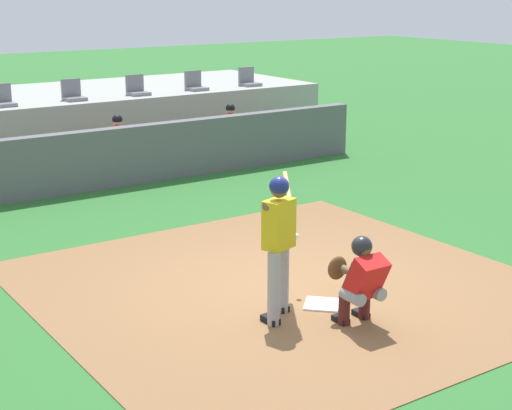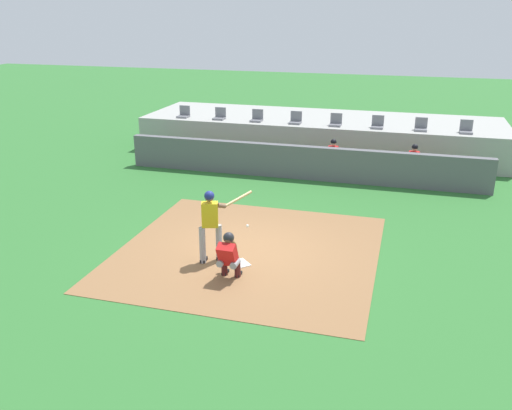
{
  "view_description": "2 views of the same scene",
  "coord_description": "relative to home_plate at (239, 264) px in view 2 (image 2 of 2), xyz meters",
  "views": [
    {
      "loc": [
        -6.03,
        -8.14,
        3.97
      ],
      "look_at": [
        0.0,
        0.7,
        1.0
      ],
      "focal_mm": 55.76,
      "sensor_mm": 36.0,
      "label": 1
    },
    {
      "loc": [
        3.61,
        -11.94,
        5.79
      ],
      "look_at": [
        0.0,
        0.7,
        1.0
      ],
      "focal_mm": 37.99,
      "sensor_mm": 36.0,
      "label": 2
    }
  ],
  "objects": [
    {
      "name": "ground_plane",
      "position": [
        0.0,
        0.8,
        -0.02
      ],
      "size": [
        80.0,
        80.0,
        0.0
      ],
      "primitive_type": "plane",
      "color": "#2D6B2D"
    },
    {
      "name": "dirt_infield",
      "position": [
        0.0,
        0.8,
        -0.02
      ],
      "size": [
        6.4,
        6.4,
        0.01
      ],
      "primitive_type": "cube",
      "color": "olive",
      "rests_on": "ground"
    },
    {
      "name": "home_plate",
      "position": [
        0.0,
        0.0,
        0.0
      ],
      "size": [
        0.62,
        0.62,
        0.02
      ],
      "primitive_type": "cube",
      "rotation": [
        0.0,
        0.0,
        0.79
      ],
      "color": "white",
      "rests_on": "dirt_infield"
    },
    {
      "name": "batter_at_plate",
      "position": [
        -0.68,
        0.01,
        1.01
      ],
      "size": [
        1.02,
        1.13,
        1.8
      ],
      "color": "#99999E",
      "rests_on": "ground"
    },
    {
      "name": "catcher_crouched",
      "position": [
        -0.0,
        -0.7,
        0.58
      ],
      "size": [
        0.49,
        1.68,
        1.13
      ],
      "color": "gray",
      "rests_on": "ground"
    },
    {
      "name": "dugout_wall",
      "position": [
        0.0,
        7.3,
        0.58
      ],
      "size": [
        13.0,
        0.3,
        1.2
      ],
      "primitive_type": "cube",
      "color": "#59595E",
      "rests_on": "ground"
    },
    {
      "name": "dugout_bench",
      "position": [
        0.0,
        8.3,
        0.2
      ],
      "size": [
        11.8,
        0.44,
        0.45
      ],
      "primitive_type": "cube",
      "color": "olive",
      "rests_on": "ground"
    },
    {
      "name": "dugout_player_0",
      "position": [
        1.02,
        8.14,
        0.65
      ],
      "size": [
        0.49,
        0.7,
        1.3
      ],
      "color": "#939399",
      "rests_on": "ground"
    },
    {
      "name": "dugout_player_1",
      "position": [
        3.89,
        8.14,
        0.65
      ],
      "size": [
        0.49,
        0.7,
        1.3
      ],
      "color": "#939399",
      "rests_on": "ground"
    },
    {
      "name": "stands_platform",
      "position": [
        0.0,
        11.7,
        0.68
      ],
      "size": [
        15.0,
        4.4,
        1.4
      ],
      "primitive_type": "cube",
      "color": "#9E9E99",
      "rests_on": "ground"
    },
    {
      "name": "stadium_seat_0",
      "position": [
        -5.69,
        10.18,
        1.51
      ],
      "size": [
        0.46,
        0.46,
        0.48
      ],
      "color": "slate",
      "rests_on": "stands_platform"
    },
    {
      "name": "stadium_seat_1",
      "position": [
        -4.06,
        10.18,
        1.51
      ],
      "size": [
        0.46,
        0.46,
        0.48
      ],
      "color": "slate",
      "rests_on": "stands_platform"
    },
    {
      "name": "stadium_seat_2",
      "position": [
        -2.44,
        10.18,
        1.51
      ],
      "size": [
        0.46,
        0.46,
        0.48
      ],
      "color": "slate",
      "rests_on": "stands_platform"
    },
    {
      "name": "stadium_seat_3",
      "position": [
        -0.81,
        10.18,
        1.51
      ],
      "size": [
        0.46,
        0.46,
        0.48
      ],
      "color": "slate",
      "rests_on": "stands_platform"
    },
    {
      "name": "stadium_seat_4",
      "position": [
        0.81,
        10.18,
        1.51
      ],
      "size": [
        0.46,
        0.46,
        0.48
      ],
      "color": "slate",
      "rests_on": "stands_platform"
    },
    {
      "name": "stadium_seat_5",
      "position": [
        2.44,
        10.18,
        1.51
      ],
      "size": [
        0.46,
        0.46,
        0.48
      ],
      "color": "slate",
      "rests_on": "stands_platform"
    },
    {
      "name": "stadium_seat_6",
      "position": [
        4.06,
        10.18,
        1.51
      ],
      "size": [
        0.46,
        0.46,
        0.48
      ],
      "color": "slate",
      "rests_on": "stands_platform"
    },
    {
      "name": "stadium_seat_7",
      "position": [
        5.69,
        10.18,
        1.51
      ],
      "size": [
        0.46,
        0.46,
        0.48
      ],
      "color": "slate",
      "rests_on": "stands_platform"
    }
  ]
}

